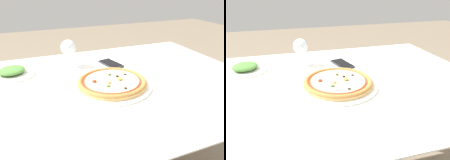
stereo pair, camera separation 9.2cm
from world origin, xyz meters
The scene contains 5 objects.
dining_table centered at (0.00, 0.00, 0.67)m, with size 1.46×0.96×0.76m.
pizza_plate centered at (0.06, -0.04, 0.77)m, with size 0.34×0.34×0.04m.
wine_glass_far_left centered at (-0.06, 0.27, 0.86)m, with size 0.08×0.08×0.14m.
cell_phone centered at (0.15, 0.21, 0.76)m, with size 0.10×0.16×0.01m.
side_plate centered at (-0.34, 0.25, 0.77)m, with size 0.21×0.21×0.04m.
Camera 1 is at (-0.25, -0.81, 1.17)m, focal length 35.00 mm.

